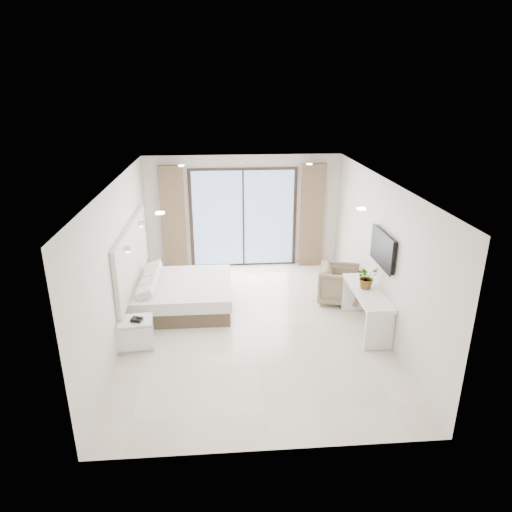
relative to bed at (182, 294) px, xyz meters
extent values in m
plane|color=beige|center=(1.35, -0.86, -0.28)|extent=(6.20, 6.20, 0.00)
cube|color=silver|center=(1.35, 2.24, 1.07)|extent=(4.60, 0.02, 2.70)
cube|color=silver|center=(1.35, -3.96, 1.07)|extent=(4.60, 0.02, 2.70)
cube|color=silver|center=(-0.95, -0.86, 1.07)|extent=(0.02, 6.20, 2.70)
cube|color=silver|center=(3.65, -0.86, 1.07)|extent=(0.02, 6.20, 2.70)
cube|color=white|center=(1.35, -0.86, 2.42)|extent=(4.60, 6.20, 0.02)
cube|color=beige|center=(-0.90, 0.00, 0.87)|extent=(0.08, 3.00, 1.20)
cube|color=black|center=(3.60, -1.13, 1.27)|extent=(0.06, 1.00, 0.58)
cube|color=black|center=(3.56, -1.13, 1.27)|extent=(0.02, 1.04, 0.62)
cube|color=black|center=(1.35, 2.21, 0.92)|extent=(2.56, 0.04, 2.42)
cube|color=#8CACE1|center=(1.35, 2.18, 0.92)|extent=(2.40, 0.01, 2.30)
cube|color=brown|center=(-0.30, 2.10, 0.97)|extent=(0.55, 0.14, 2.50)
cube|color=brown|center=(3.00, 2.10, 0.97)|extent=(0.55, 0.14, 2.50)
cylinder|color=white|center=(0.05, -2.66, 2.40)|extent=(0.12, 0.12, 0.02)
cylinder|color=white|center=(2.65, -2.66, 2.40)|extent=(0.12, 0.12, 0.02)
cylinder|color=white|center=(0.05, 0.94, 2.40)|extent=(0.12, 0.12, 0.02)
cylinder|color=white|center=(2.65, 0.94, 2.40)|extent=(0.12, 0.12, 0.02)
cube|color=brown|center=(0.02, 0.00, -0.14)|extent=(1.84, 1.75, 0.29)
cube|color=white|center=(0.02, 0.00, 0.13)|extent=(1.92, 1.82, 0.24)
cube|color=silver|center=(-0.60, -0.60, 0.32)|extent=(0.28, 0.37, 0.14)
cube|color=silver|center=(-0.60, -0.20, 0.32)|extent=(0.28, 0.37, 0.14)
cube|color=silver|center=(-0.60, 0.20, 0.32)|extent=(0.28, 0.37, 0.14)
cube|color=silver|center=(-0.60, 0.60, 0.32)|extent=(0.28, 0.37, 0.14)
cube|color=white|center=(-0.67, -1.43, 0.21)|extent=(0.61, 0.52, 0.05)
cube|color=white|center=(-0.67, -1.43, -0.25)|extent=(0.61, 0.52, 0.05)
cube|color=white|center=(-0.67, -1.64, -0.03)|extent=(0.57, 0.11, 0.46)
cube|color=white|center=(-0.67, -1.23, -0.03)|extent=(0.57, 0.11, 0.46)
cube|color=black|center=(-0.62, -1.49, 0.27)|extent=(0.21, 0.18, 0.06)
cube|color=white|center=(3.39, -1.13, 0.46)|extent=(0.50, 1.60, 0.06)
cube|color=white|center=(3.39, -1.85, 0.07)|extent=(0.48, 0.06, 0.71)
cube|color=white|center=(3.39, -0.41, 0.07)|extent=(0.48, 0.06, 0.71)
imported|color=#33662D|center=(3.39, -1.02, 0.65)|extent=(0.49, 0.52, 0.33)
imported|color=#807654|center=(3.20, 0.03, 0.13)|extent=(0.95, 0.99, 0.83)
camera|label=1|loc=(0.82, -8.32, 3.92)|focal=32.00mm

